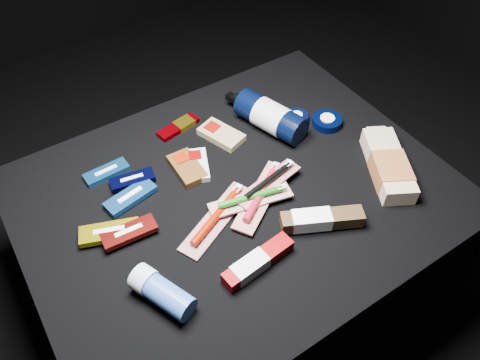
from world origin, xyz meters
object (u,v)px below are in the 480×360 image
bodywash_bottle (388,166)px  deodorant_stick (161,292)px  lotion_bottle (270,117)px  toothpaste_carton_red (255,264)px

bodywash_bottle → deodorant_stick: size_ratio=1.62×
bodywash_bottle → deodorant_stick: 0.61m
lotion_bottle → bodywash_bottle: 0.32m
bodywash_bottle → toothpaste_carton_red: bearing=-144.9°
deodorant_stick → lotion_bottle: bearing=10.0°
toothpaste_carton_red → bodywash_bottle: bearing=0.3°
lotion_bottle → toothpaste_carton_red: (-0.28, -0.33, -0.02)m
toothpaste_carton_red → deodorant_stick: bearing=161.9°
deodorant_stick → toothpaste_carton_red: size_ratio=0.84×
lotion_bottle → bodywash_bottle: bearing=-79.5°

